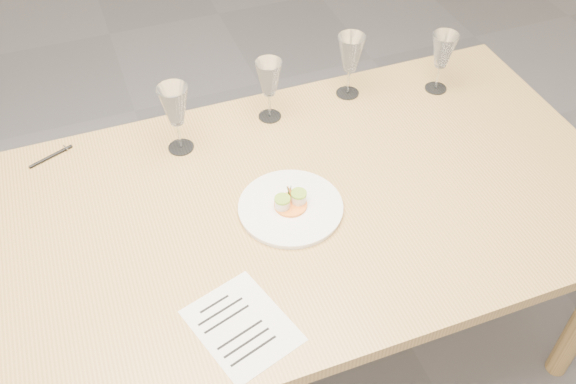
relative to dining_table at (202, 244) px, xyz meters
name	(u,v)px	position (x,y,z in m)	size (l,w,h in m)	color
ground	(221,370)	(0.00, 0.00, -0.68)	(7.00, 7.00, 0.00)	slate
dining_table	(202,244)	(0.00, 0.00, 0.00)	(2.40, 1.00, 0.75)	tan
dinner_plate	(291,207)	(0.25, -0.02, 0.08)	(0.29, 0.29, 0.07)	white
recipe_sheet	(242,326)	(0.01, -0.33, 0.07)	(0.26, 0.30, 0.00)	white
ballpoint_pen	(51,156)	(-0.34, 0.42, 0.07)	(0.13, 0.06, 0.01)	black
wine_glass_0	(175,107)	(0.03, 0.33, 0.22)	(0.09, 0.09, 0.22)	white
wine_glass_1	(269,79)	(0.33, 0.38, 0.21)	(0.08, 0.08, 0.20)	white
wine_glass_2	(351,55)	(0.61, 0.40, 0.22)	(0.09, 0.09, 0.21)	white
wine_glass_3	(443,52)	(0.90, 0.32, 0.21)	(0.08, 0.08, 0.21)	white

